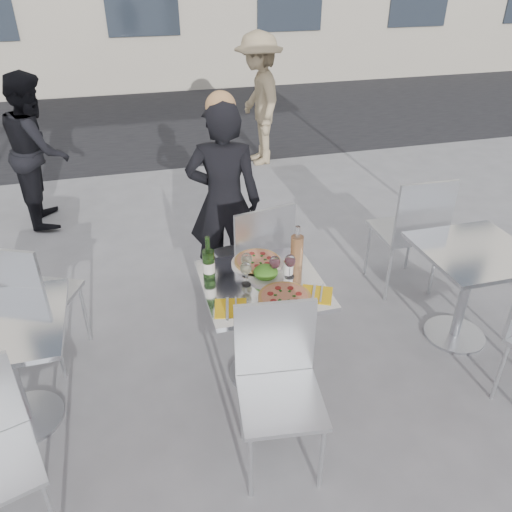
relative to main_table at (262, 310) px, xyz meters
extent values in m
plane|color=slate|center=(0.00, 0.00, -0.54)|extent=(80.00, 80.00, 0.00)
cube|color=black|center=(0.00, 6.50, -0.54)|extent=(24.00, 5.00, 0.00)
cylinder|color=#B7BABF|center=(0.00, 0.00, -0.53)|extent=(0.44, 0.44, 0.02)
cylinder|color=#B7BABF|center=(0.00, 0.00, -0.17)|extent=(0.07, 0.07, 0.72)
cube|color=silver|center=(0.00, 0.00, 0.20)|extent=(0.72, 0.72, 0.03)
cylinder|color=#B7BABF|center=(-1.50, 0.00, -0.53)|extent=(0.44, 0.44, 0.02)
cylinder|color=#B7BABF|center=(-1.50, 0.00, -0.17)|extent=(0.07, 0.07, 0.72)
cylinder|color=#B7BABF|center=(1.50, 0.00, -0.53)|extent=(0.44, 0.44, 0.02)
cylinder|color=#B7BABF|center=(1.50, 0.00, -0.17)|extent=(0.07, 0.07, 0.72)
cube|color=silver|center=(1.50, 0.00, 0.20)|extent=(0.72, 0.72, 0.03)
cylinder|color=silver|center=(0.27, 0.92, -0.30)|extent=(0.03, 0.03, 0.49)
cylinder|color=silver|center=(-0.12, 0.85, -0.30)|extent=(0.03, 0.03, 0.49)
cylinder|color=silver|center=(0.34, 0.54, -0.30)|extent=(0.03, 0.03, 0.49)
cylinder|color=silver|center=(-0.04, 0.47, -0.30)|extent=(0.03, 0.03, 0.49)
cube|color=silver|center=(0.11, 0.70, -0.04)|extent=(0.53, 0.53, 0.03)
cube|color=silver|center=(0.15, 0.47, 0.22)|extent=(0.45, 0.11, 0.49)
cylinder|color=silver|center=(-0.30, -0.85, -0.31)|extent=(0.02, 0.02, 0.46)
cylinder|color=silver|center=(0.06, -0.89, -0.31)|extent=(0.02, 0.02, 0.46)
cylinder|color=silver|center=(-0.25, -0.48, -0.31)|extent=(0.02, 0.02, 0.46)
cylinder|color=silver|center=(0.11, -0.53, -0.31)|extent=(0.02, 0.02, 0.46)
cube|color=silver|center=(-0.09, -0.69, -0.07)|extent=(0.48, 0.48, 0.03)
cube|color=silver|center=(-0.07, -0.47, 0.18)|extent=(0.43, 0.08, 0.46)
cylinder|color=silver|center=(-1.13, 0.68, -0.30)|extent=(0.03, 0.03, 0.49)
cylinder|color=silver|center=(-1.49, 0.84, -0.30)|extent=(0.03, 0.03, 0.49)
cylinder|color=silver|center=(-1.29, 0.33, -0.30)|extent=(0.03, 0.03, 0.49)
cylinder|color=silver|center=(-1.65, 0.48, -0.30)|extent=(0.03, 0.03, 0.49)
cube|color=silver|center=(-1.39, 0.58, -0.04)|extent=(0.60, 0.60, 0.03)
cube|color=silver|center=(-1.48, 0.38, 0.22)|extent=(0.43, 0.21, 0.49)
cylinder|color=silver|center=(-1.26, -0.83, -0.32)|extent=(0.02, 0.02, 0.44)
cylinder|color=silver|center=(-1.36, -0.49, -0.32)|extent=(0.02, 0.02, 0.44)
cylinder|color=silver|center=(1.63, 0.95, -0.29)|extent=(0.03, 0.03, 0.50)
cylinder|color=silver|center=(1.23, 0.96, -0.29)|extent=(0.03, 0.03, 0.50)
cylinder|color=silver|center=(1.62, 0.55, -0.29)|extent=(0.03, 0.03, 0.50)
cylinder|color=silver|center=(1.22, 0.56, -0.29)|extent=(0.03, 0.03, 0.50)
cube|color=silver|center=(1.43, 0.76, -0.03)|extent=(0.48, 0.48, 0.03)
cube|color=silver|center=(1.42, 0.52, 0.24)|extent=(0.47, 0.04, 0.50)
cylinder|color=silver|center=(1.37, -0.60, -0.31)|extent=(0.02, 0.02, 0.46)
imported|color=black|center=(0.00, 1.09, 0.26)|extent=(0.67, 0.53, 1.60)
imported|color=black|center=(-1.55, 2.87, 0.23)|extent=(0.63, 0.79, 1.54)
imported|color=#9D8965|center=(1.08, 3.98, 0.30)|extent=(0.66, 1.10, 1.68)
cylinder|color=tan|center=(0.08, -0.19, 0.22)|extent=(0.31, 0.31, 0.02)
cylinder|color=beige|center=(0.08, -0.20, 0.23)|extent=(0.27, 0.27, 0.00)
cylinder|color=white|center=(0.03, 0.22, 0.22)|extent=(0.33, 0.33, 0.01)
cylinder|color=tan|center=(0.03, 0.21, 0.23)|extent=(0.29, 0.29, 0.02)
cylinder|color=beige|center=(0.03, 0.22, 0.24)|extent=(0.26, 0.26, 0.00)
cylinder|color=white|center=(0.03, 0.04, 0.22)|extent=(0.22, 0.22, 0.01)
ellipsoid|color=#26711C|center=(0.03, 0.04, 0.26)|extent=(0.15, 0.15, 0.08)
sphere|color=#B21914|center=(0.07, 0.06, 0.27)|extent=(0.03, 0.03, 0.03)
cylinder|color=#2F5B22|center=(-0.30, 0.12, 0.31)|extent=(0.07, 0.07, 0.20)
cone|color=#2F5B22|center=(-0.30, 0.12, 0.41)|extent=(0.07, 0.07, 0.03)
cylinder|color=#2F5B22|center=(-0.30, 0.12, 0.46)|extent=(0.03, 0.03, 0.10)
cylinder|color=silver|center=(-0.30, 0.12, 0.30)|extent=(0.07, 0.08, 0.07)
cylinder|color=tan|center=(0.25, 0.11, 0.32)|extent=(0.08, 0.08, 0.22)
cylinder|color=white|center=(0.25, 0.11, 0.46)|extent=(0.03, 0.03, 0.08)
cylinder|color=white|center=(0.18, 0.05, 0.26)|extent=(0.06, 0.06, 0.09)
cylinder|color=silver|center=(0.18, 0.05, 0.31)|extent=(0.06, 0.06, 0.02)
cylinder|color=white|center=(-0.10, 0.01, 0.21)|extent=(0.06, 0.06, 0.00)
cylinder|color=white|center=(-0.10, 0.01, 0.26)|extent=(0.01, 0.01, 0.09)
ellipsoid|color=white|center=(-0.10, 0.01, 0.33)|extent=(0.07, 0.07, 0.08)
ellipsoid|color=beige|center=(-0.10, 0.01, 0.32)|extent=(0.05, 0.05, 0.05)
cylinder|color=white|center=(-0.07, 0.10, 0.21)|extent=(0.06, 0.06, 0.00)
cylinder|color=white|center=(-0.07, 0.10, 0.26)|extent=(0.01, 0.01, 0.09)
ellipsoid|color=white|center=(-0.07, 0.10, 0.33)|extent=(0.07, 0.07, 0.08)
ellipsoid|color=beige|center=(-0.07, 0.10, 0.32)|extent=(0.05, 0.05, 0.05)
cylinder|color=white|center=(0.08, 0.03, 0.21)|extent=(0.06, 0.06, 0.00)
cylinder|color=white|center=(0.08, 0.03, 0.26)|extent=(0.01, 0.01, 0.09)
ellipsoid|color=white|center=(0.08, 0.03, 0.33)|extent=(0.07, 0.07, 0.08)
ellipsoid|color=#4A0A16|center=(0.08, 0.03, 0.32)|extent=(0.05, 0.05, 0.05)
cylinder|color=white|center=(0.18, 0.02, 0.21)|extent=(0.06, 0.06, 0.00)
cylinder|color=white|center=(0.18, 0.02, 0.26)|extent=(0.01, 0.01, 0.09)
ellipsoid|color=white|center=(0.18, 0.02, 0.33)|extent=(0.07, 0.07, 0.08)
ellipsoid|color=#4A0A16|center=(0.18, 0.02, 0.32)|extent=(0.05, 0.05, 0.05)
cube|color=yellow|center=(-0.24, -0.20, 0.21)|extent=(0.21, 0.21, 0.00)
cube|color=#B7BABF|center=(-0.26, -0.20, 0.22)|extent=(0.06, 0.20, 0.00)
cube|color=#B7BABF|center=(-0.21, -0.20, 0.22)|extent=(0.05, 0.18, 0.00)
cube|color=yellow|center=(0.27, -0.21, 0.21)|extent=(0.24, 0.24, 0.00)
cube|color=#B7BABF|center=(0.25, -0.21, 0.22)|extent=(0.10, 0.19, 0.00)
cube|color=#B7BABF|center=(0.30, -0.21, 0.22)|extent=(0.09, 0.17, 0.00)
camera|label=1|loc=(-0.70, -2.41, 1.90)|focal=35.00mm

